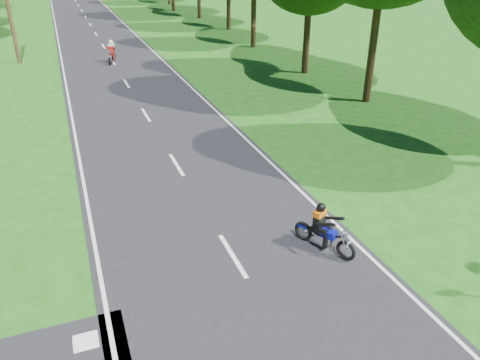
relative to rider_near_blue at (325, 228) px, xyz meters
name	(u,v)px	position (x,y,z in m)	size (l,w,h in m)	color
ground	(263,306)	(-2.34, -1.42, -0.68)	(160.00, 160.00, 0.00)	#164F12
main_road	(85,17)	(-2.34, 48.58, -0.67)	(7.00, 140.00, 0.02)	black
road_markings	(86,19)	(-2.48, 46.71, -0.66)	(7.40, 140.00, 0.01)	silver
telegraph_pole	(6,0)	(-8.34, 26.58, 3.39)	(1.20, 0.26, 8.00)	#382616
rider_near_blue	(325,228)	(0.00, 0.00, 0.00)	(0.53, 1.59, 1.33)	#0E139A
rider_far_red	(111,51)	(-2.39, 24.46, 0.07)	(0.59, 1.77, 1.48)	#9A160B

